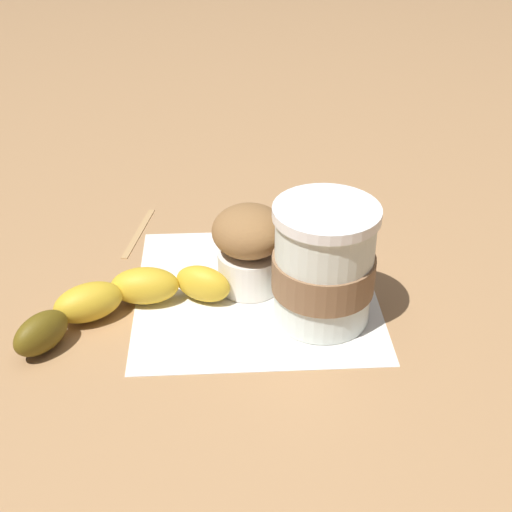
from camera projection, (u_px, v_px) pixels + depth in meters
ground_plane at (256, 292)px, 0.72m from camera, size 3.00×3.00×0.00m
paper_napkin at (256, 292)px, 0.72m from camera, size 0.26×0.26×0.00m
coffee_cup at (324, 266)px, 0.65m from camera, size 0.10×0.10×0.12m
muffin at (249, 246)px, 0.70m from camera, size 0.07×0.07×0.09m
banana at (121, 299)px, 0.67m from camera, size 0.20×0.14×0.04m
wooden_stirrer at (139, 233)px, 0.82m from camera, size 0.02×0.11×0.00m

